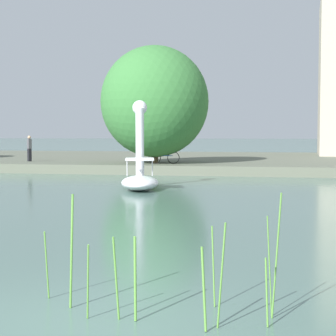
{
  "coord_description": "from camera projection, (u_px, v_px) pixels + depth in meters",
  "views": [
    {
      "loc": [
        2.4,
        -6.63,
        2.32
      ],
      "look_at": [
        -2.64,
        18.46,
        0.8
      ],
      "focal_mm": 62.46,
      "sensor_mm": 36.0,
      "label": 1
    }
  ],
  "objects": [
    {
      "name": "bicycle_parked",
      "position": [
        164.0,
        158.0,
        34.09
      ],
      "size": [
        1.78,
        0.43,
        0.73
      ],
      "color": "black",
      "rests_on": "shore_bank_far"
    },
    {
      "name": "ground_plane",
      "position": [
        82.0,
        324.0,
        7.1
      ],
      "size": [
        506.17,
        506.17,
        0.0
      ],
      "primitive_type": "plane",
      "color": "#47665B"
    },
    {
      "name": "reed_clump_foreground",
      "position": [
        159.0,
        271.0,
        7.35
      ],
      "size": [
        3.23,
        1.13,
        1.58
      ],
      "color": "#568E38",
      "rests_on": "ground_plane"
    },
    {
      "name": "shore_bank_far",
      "position": [
        252.0,
        161.0,
        43.25
      ],
      "size": [
        145.46,
        24.48,
        0.54
      ],
      "primitive_type": "cube",
      "color": "#5B6051",
      "rests_on": "ground_plane"
    },
    {
      "name": "tree_willow_overhanging",
      "position": [
        155.0,
        102.0,
        34.48
      ],
      "size": [
        7.35,
        7.47,
        6.94
      ],
      "color": "brown",
      "rests_on": "shore_bank_far"
    },
    {
      "name": "person_on_path",
      "position": [
        29.0,
        148.0,
        37.07
      ],
      "size": [
        0.32,
        0.32,
        1.64
      ],
      "color": "black",
      "rests_on": "shore_bank_far"
    },
    {
      "name": "swan_boat",
      "position": [
        140.0,
        171.0,
        24.15
      ],
      "size": [
        2.19,
        3.4,
        3.73
      ],
      "color": "white",
      "rests_on": "ground_plane"
    }
  ]
}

